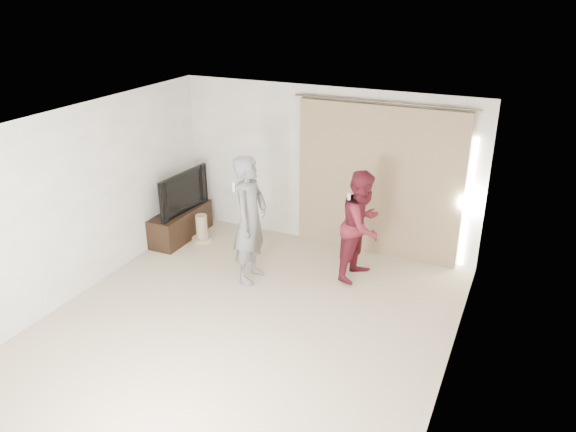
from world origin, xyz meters
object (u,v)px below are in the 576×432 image
object	(u,v)px
tv	(178,191)
person_man	(250,220)
tv_console	(181,224)
person_woman	(362,225)

from	to	relation	value
tv	person_man	xyz separation A→B (m)	(1.77, -0.77, 0.10)
tv_console	tv	size ratio (longest dim) A/B	1.09
person_man	tv_console	bearing A→B (deg)	156.33
tv	person_woman	xyz separation A→B (m)	(3.20, -0.04, -0.02)
tv	person_man	bearing A→B (deg)	-109.95
tv_console	tv	distance (m)	0.59
person_man	person_woman	size ratio (longest dim) A/B	1.15
person_man	person_woman	world-z (taller)	person_man
tv_console	person_man	xyz separation A→B (m)	(1.77, -0.77, 0.69)
person_woman	tv_console	bearing A→B (deg)	179.25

